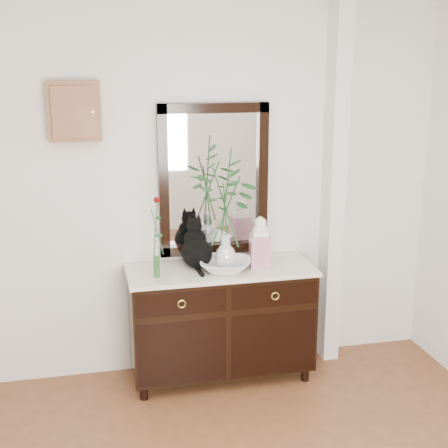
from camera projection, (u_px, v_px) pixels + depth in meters
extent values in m
cube|color=white|center=(200.00, 193.00, 4.51)|extent=(3.60, 0.04, 2.70)
cube|color=white|center=(334.00, 189.00, 4.65)|extent=(0.12, 0.20, 2.70)
cube|color=black|center=(221.00, 319.00, 4.52)|extent=(1.30, 0.50, 0.82)
cube|color=silver|center=(221.00, 270.00, 4.42)|extent=(1.33, 0.52, 0.03)
cube|color=black|center=(214.00, 180.00, 4.49)|extent=(0.80, 0.06, 1.10)
cube|color=white|center=(213.00, 180.00, 4.51)|extent=(0.66, 0.01, 0.96)
cube|color=brown|center=(74.00, 111.00, 4.13)|extent=(0.35, 0.10, 0.40)
imported|color=white|center=(226.00, 266.00, 4.34)|extent=(0.46, 0.46, 0.09)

